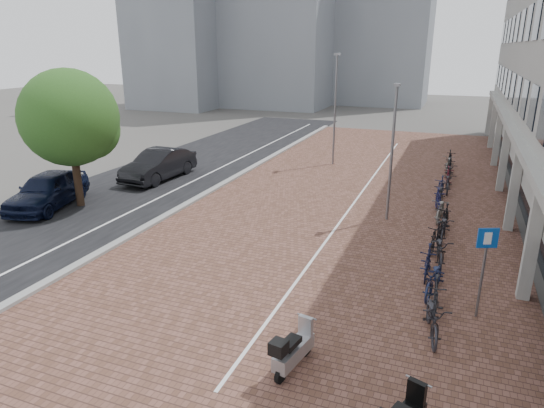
{
  "coord_description": "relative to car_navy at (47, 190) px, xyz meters",
  "views": [
    {
      "loc": [
        6.44,
        -10.5,
        7.14
      ],
      "look_at": [
        0.0,
        6.0,
        1.3
      ],
      "focal_mm": 31.53,
      "sensor_mm": 36.0,
      "label": 1
    }
  ],
  "objects": [
    {
      "name": "scooter_front",
      "position": [
        14.46,
        -7.04,
        -0.28
      ],
      "size": [
        0.82,
        1.7,
        1.12
      ],
      "primitive_type": null,
      "rotation": [
        0.0,
        0.0,
        -0.19
      ],
      "color": "#A5A5AA",
      "rests_on": "ground"
    },
    {
      "name": "curb",
      "position": [
        5.86,
        6.55,
        -0.77
      ],
      "size": [
        0.35,
        42.0,
        0.14
      ],
      "primitive_type": "cube",
      "color": "gray",
      "rests_on": "ground"
    },
    {
      "name": "bike_row",
      "position": [
        17.19,
        5.2,
        -0.32
      ],
      "size": [
        1.3,
        21.47,
        1.05
      ],
      "color": "#222227",
      "rests_on": "ground"
    },
    {
      "name": "lamp_near",
      "position": [
        14.96,
        4.01,
        2.02
      ],
      "size": [
        0.12,
        0.12,
        5.71
      ],
      "primitive_type": "cylinder",
      "color": "gray",
      "rests_on": "ground"
    },
    {
      "name": "lane_line",
      "position": [
        3.96,
        6.55,
        -0.82
      ],
      "size": [
        0.12,
        44.0,
        0.0
      ],
      "primitive_type": "cube",
      "color": "white",
      "rests_on": "street_asphalt"
    },
    {
      "name": "parking_sign",
      "position": [
        18.46,
        -3.08,
        0.97
      ],
      "size": [
        0.53,
        0.25,
        2.66
      ],
      "rotation": [
        0.0,
        0.0,
        0.4
      ],
      "color": "slate",
      "rests_on": "ground"
    },
    {
      "name": "lamp_far",
      "position": [
        10.2,
        13.17,
        2.53
      ],
      "size": [
        0.12,
        0.12,
        6.73
      ],
      "primitive_type": "cylinder",
      "color": "gray",
      "rests_on": "ground"
    },
    {
      "name": "plaza_brick",
      "position": [
        12.96,
        6.55,
        -0.83
      ],
      "size": [
        14.5,
        42.0,
        0.04
      ],
      "primitive_type": "cube",
      "color": "brown",
      "rests_on": "ground"
    },
    {
      "name": "street_tree",
      "position": [
        1.29,
        0.83,
        3.17
      ],
      "size": [
        4.33,
        4.33,
        6.3
      ],
      "color": "#382619",
      "rests_on": "ground"
    },
    {
      "name": "ground",
      "position": [
        10.96,
        -5.45,
        -0.84
      ],
      "size": [
        140.0,
        140.0,
        0.0
      ],
      "primitive_type": "plane",
      "color": "#474442",
      "rests_on": "ground"
    },
    {
      "name": "parking_line",
      "position": [
        13.16,
        6.55,
        -0.8
      ],
      "size": [
        0.1,
        30.0,
        0.0
      ],
      "primitive_type": "cube",
      "color": "white",
      "rests_on": "plaza_brick"
    },
    {
      "name": "car_navy",
      "position": [
        0.0,
        0.0,
        0.0
      ],
      "size": [
        3.15,
        5.26,
        1.68
      ],
      "primitive_type": "imported",
      "rotation": [
        0.0,
        0.0,
        0.25
      ],
      "color": "black",
      "rests_on": "ground"
    },
    {
      "name": "car_dark",
      "position": [
        1.96,
        6.1,
        0.01
      ],
      "size": [
        2.0,
        5.19,
        1.69
      ],
      "primitive_type": "imported",
      "rotation": [
        0.0,
        0.0,
        -0.04
      ],
      "color": "black",
      "rests_on": "ground"
    },
    {
      "name": "street_asphalt",
      "position": [
        1.96,
        6.55,
        -0.83
      ],
      "size": [
        8.0,
        50.0,
        0.03
      ],
      "primitive_type": "cube",
      "color": "black",
      "rests_on": "ground"
    }
  ]
}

